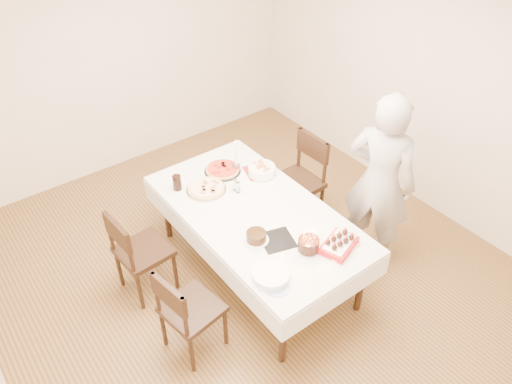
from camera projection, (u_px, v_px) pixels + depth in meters
floor at (249, 272)px, 4.90m from camera, size 5.00×5.00×0.00m
wall_back at (117, 58)px, 5.63m from camera, size 4.50×0.04×2.70m
wall_right at (423, 84)px, 5.13m from camera, size 0.04×5.00×2.70m
dining_table at (256, 242)px, 4.69m from camera, size 1.90×2.42×0.75m
chair_right_savory at (296, 183)px, 5.19m from camera, size 0.53×0.53×1.01m
chair_left_savory at (144, 251)px, 4.47m from camera, size 0.51×0.51×0.93m
chair_left_dessert at (192, 309)px, 3.97m from camera, size 0.53×0.53×0.90m
person at (380, 182)px, 4.55m from camera, size 0.64×0.77×1.80m
pizza_white at (206, 188)px, 4.69m from camera, size 0.49×0.49×0.04m
pizza_pepperoni at (223, 170)px, 4.93m from camera, size 0.47×0.47×0.04m
red_placemat at (259, 172)px, 4.94m from camera, size 0.32×0.32×0.01m
pasta_bowl at (262, 170)px, 4.87m from camera, size 0.30×0.30×0.09m
taper_candle at (236, 156)px, 4.84m from camera, size 0.10×0.10×0.36m
shaker_pair at (238, 187)px, 4.64m from camera, size 0.12×0.12×0.12m
cola_glass at (177, 183)px, 4.67m from camera, size 0.09×0.09×0.15m
layer_cake at (256, 237)px, 4.14m from camera, size 0.23×0.23×0.09m
cake_board at (277, 240)px, 4.17m from camera, size 0.33×0.33×0.01m
birthday_cake at (309, 241)px, 4.02m from camera, size 0.21×0.21×0.16m
strawberry_box at (339, 244)px, 4.07m from camera, size 0.38×0.31×0.08m
box_lid at (338, 248)px, 4.10m from camera, size 0.31×0.22×0.02m
plate_stack at (271, 275)px, 3.82m from camera, size 0.32×0.32×0.06m
china_plate at (277, 287)px, 3.76m from camera, size 0.25×0.25×0.01m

